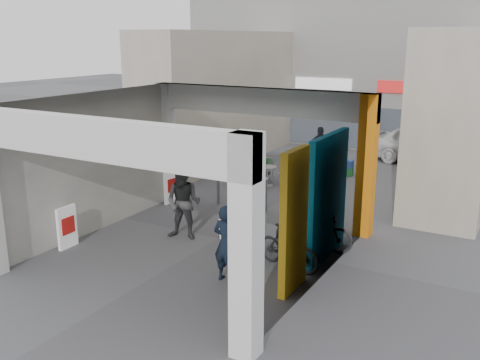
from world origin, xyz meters
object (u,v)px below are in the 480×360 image
Objects in this scene: cafe_set at (268,176)px; man_with_dog at (226,244)px; produce_stand at (252,171)px; man_elderly at (318,207)px; white_van at (428,145)px; bicycle_rear at (288,247)px; border_collie at (225,228)px; bicycle_front at (314,231)px; man_back_turned at (184,203)px; man_crates at (320,149)px.

man_with_dog reaches higher than cafe_set.
man_elderly is (4.12, -4.28, 0.56)m from produce_stand.
man_with_dog is 12.68m from white_van.
bicycle_rear is 0.35× the size of white_van.
bicycle_front reaches higher than border_collie.
man_elderly is at bearing -24.05° from produce_stand.
cafe_set is at bearing 6.56° from produce_stand.
cafe_set is 5.34m from man_elderly.
man_back_turned is at bearing 95.46° from bicycle_front.
man_back_turned is 1.06× the size of man_elderly.
man_with_dog is at bearing -43.21° from produce_stand.
man_elderly is 1.05× the size of man_crates.
cafe_set is 1.99× the size of border_collie.
man_with_dog is at bearing -107.67° from man_elderly.
man_back_turned is at bearing -55.93° from produce_stand.
cafe_set is at bearing 127.02° from man_elderly.
bicycle_rear is (3.43, -5.86, 0.19)m from cafe_set.
border_collie is 0.40× the size of man_crates.
man_back_turned reaches higher than bicycle_rear.
man_with_dog is at bearing -48.20° from man_back_turned.
white_van is at bearing -95.21° from man_with_dog.
man_with_dog is 0.89× the size of bicycle_front.
man_elderly is at bearing 1.64° from bicycle_front.
white_van reaches higher than bicycle_rear.
bicycle_rear is at bearing -15.52° from border_collie.
cafe_set is 0.72× the size of man_back_turned.
border_collie is (2.07, -5.19, -0.04)m from produce_stand.
white_van is (0.57, 10.21, 0.29)m from bicycle_front.
white_van is (2.74, 10.56, 0.50)m from border_collie.
bicycle_front is 0.40× the size of white_van.
man_elderly is at bearing 86.27° from man_crates.
man_back_turned is at bearing 171.65° from white_van.
bicycle_front reaches higher than cafe_set.
man_elderly is at bearing -174.50° from white_van.
produce_stand is at bearing 147.72° from white_van.
border_collie is 0.42× the size of man_with_dog.
man_with_dog is at bearing -69.61° from cafe_set.
cafe_set is at bearing 26.53° from bicycle_front.
produce_stand is at bearing 164.54° from cafe_set.
border_collie is 0.15× the size of white_van.
border_collie is at bearing 80.59° from bicycle_rear.
border_collie is at bearing 18.96° from man_back_turned.
bicycle_rear is at bearing -19.37° from man_back_turned.
man_back_turned reaches higher than produce_stand.
man_back_turned is at bearing -156.37° from man_elderly.
white_van is at bearing -13.83° from bicycle_front.
cafe_set is 0.75m from produce_stand.
white_van is at bearing 9.88° from bicycle_rear.
bicycle_front is (3.52, -4.64, 0.19)m from cafe_set.
man_elderly reaches higher than man_with_dog.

